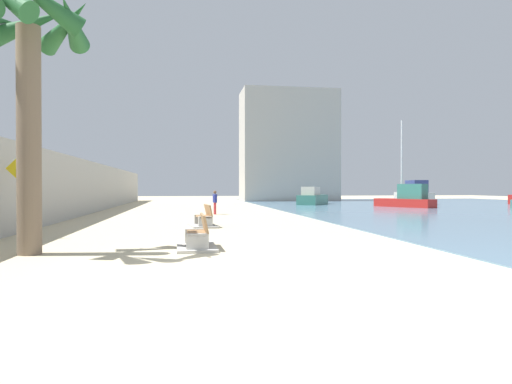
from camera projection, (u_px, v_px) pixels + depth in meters
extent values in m
plane|color=#C6B793|center=(201.00, 215.00, 27.92)|extent=(120.00, 120.00, 0.00)
cube|color=#ADAAA3|center=(74.00, 187.00, 26.74)|extent=(0.80, 64.00, 3.47)
cylinder|color=#7A6651|center=(29.00, 141.00, 11.62)|extent=(0.60, 0.60, 5.92)
cone|color=#235B2D|center=(72.00, 23.00, 11.79)|extent=(0.64, 2.27, 1.06)
cone|color=#235B2D|center=(66.00, 26.00, 12.40)|extent=(1.96, 2.00, 1.30)
cone|color=#235B2D|center=(33.00, 24.00, 12.50)|extent=(2.27, 0.98, 1.49)
cube|color=#ADAAA3|center=(197.00, 243.00, 12.12)|extent=(0.60, 0.21, 0.50)
cube|color=#ADAAA3|center=(195.00, 237.00, 13.50)|extent=(0.60, 0.21, 0.50)
cube|color=#997047|center=(196.00, 233.00, 12.81)|extent=(0.53, 1.61, 0.06)
cube|color=#997047|center=(204.00, 223.00, 12.85)|extent=(0.20, 1.60, 0.50)
cube|color=#ADAAA3|center=(196.00, 247.00, 12.81)|extent=(1.14, 2.12, 0.08)
cube|color=#ADAAA3|center=(205.00, 222.00, 19.19)|extent=(0.62, 0.26, 0.50)
cube|color=#ADAAA3|center=(201.00, 220.00, 20.55)|extent=(0.62, 0.26, 0.50)
cube|color=#997047|center=(203.00, 216.00, 19.87)|extent=(0.67, 1.64, 0.06)
cube|color=#997047|center=(208.00, 210.00, 19.92)|extent=(0.33, 1.61, 0.50)
cube|color=#ADAAA3|center=(203.00, 226.00, 19.87)|extent=(1.32, 2.21, 0.08)
cylinder|color=#B22D33|center=(215.00, 208.00, 28.82)|extent=(0.12, 0.12, 0.76)
cylinder|color=#B22D33|center=(215.00, 209.00, 28.70)|extent=(0.12, 0.12, 0.76)
cube|color=navy|center=(215.00, 198.00, 28.75)|extent=(0.28, 0.36, 0.54)
sphere|color=brown|center=(215.00, 192.00, 28.75)|extent=(0.21, 0.21, 0.21)
cylinder|color=navy|center=(214.00, 198.00, 28.95)|extent=(0.09, 0.09, 0.48)
cylinder|color=navy|center=(216.00, 198.00, 28.56)|extent=(0.09, 0.09, 0.48)
cube|color=beige|center=(413.00, 198.00, 46.49)|extent=(3.10, 7.13, 1.17)
cube|color=navy|center=(416.00, 186.00, 45.44)|extent=(1.86, 3.22, 1.24)
cube|color=#337060|center=(313.00, 200.00, 44.44)|extent=(4.25, 5.37, 0.93)
cube|color=beige|center=(311.00, 191.00, 43.72)|extent=(2.29, 2.61, 0.82)
cube|color=red|center=(404.00, 203.00, 38.53)|extent=(3.79, 5.34, 0.71)
cube|color=#337060|center=(412.00, 191.00, 37.89)|extent=(1.99, 2.52, 1.28)
cylinder|color=silver|center=(402.00, 160.00, 38.70)|extent=(0.12, 0.12, 6.78)
cylinder|color=slate|center=(19.00, 199.00, 15.23)|extent=(0.08, 0.08, 2.68)
cube|color=yellow|center=(19.00, 169.00, 15.22)|extent=(0.85, 0.03, 0.85)
cube|color=#ADAAA3|center=(288.00, 146.00, 57.38)|extent=(12.00, 6.00, 13.96)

